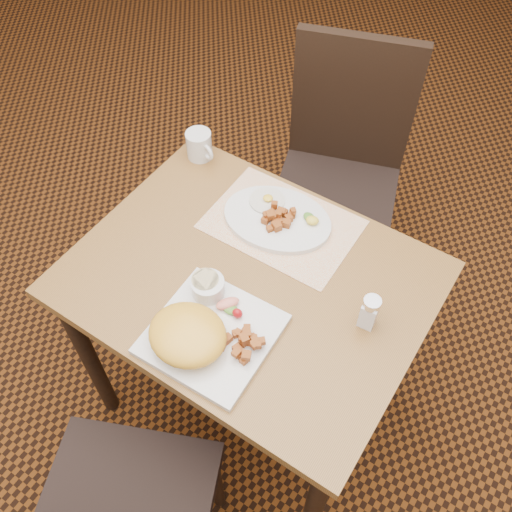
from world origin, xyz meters
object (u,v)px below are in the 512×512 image
at_px(table, 250,299).
at_px(salt_shaker, 370,312).
at_px(plate_square, 212,334).
at_px(plate_oval, 277,219).
at_px(coffee_mug, 200,145).
at_px(chair_far, 341,163).

distance_m(table, salt_shaker, 0.36).
xyz_separation_m(plate_square, plate_oval, (-0.06, 0.39, 0.00)).
bearing_deg(plate_square, table, 96.87).
bearing_deg(plate_oval, plate_square, -80.90).
height_order(plate_square, salt_shaker, salt_shaker).
bearing_deg(coffee_mug, chair_far, 55.42).
xyz_separation_m(table, coffee_mug, (-0.38, 0.29, 0.15)).
relative_size(chair_far, plate_square, 3.46).
relative_size(chair_far, coffee_mug, 9.06).
bearing_deg(plate_oval, table, -78.72).
xyz_separation_m(plate_oval, coffee_mug, (-0.34, 0.10, 0.03)).
height_order(plate_oval, salt_shaker, salt_shaker).
xyz_separation_m(table, salt_shaker, (0.31, 0.04, 0.16)).
xyz_separation_m(chair_far, plate_square, (0.11, -0.91, 0.22)).
height_order(chair_far, salt_shaker, chair_far).
distance_m(table, coffee_mug, 0.50).
distance_m(chair_far, salt_shaker, 0.82).
distance_m(plate_oval, salt_shaker, 0.39).
bearing_deg(plate_oval, coffee_mug, 164.15).
xyz_separation_m(chair_far, coffee_mug, (-0.29, -0.42, 0.25)).
height_order(plate_oval, coffee_mug, coffee_mug).
bearing_deg(chair_far, plate_oval, 76.69).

